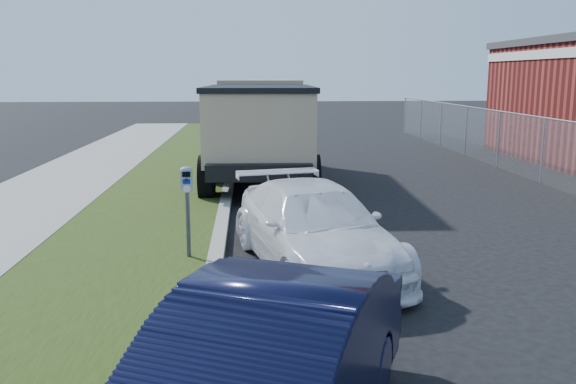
{
  "coord_description": "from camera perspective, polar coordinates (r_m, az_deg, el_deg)",
  "views": [
    {
      "loc": [
        -2.06,
        -9.11,
        2.96
      ],
      "look_at": [
        -1.4,
        1.0,
        1.0
      ],
      "focal_mm": 38.0,
      "sensor_mm": 36.0,
      "label": 1
    }
  ],
  "objects": [
    {
      "name": "dump_truck",
      "position": [
        17.24,
        -2.62,
        6.31
      ],
      "size": [
        3.03,
        7.2,
        2.79
      ],
      "rotation": [
        0.0,
        0.0,
        -0.03
      ],
      "color": "black",
      "rests_on": "ground"
    },
    {
      "name": "chainlink_fence",
      "position": [
        18.09,
        22.83,
        4.71
      ],
      "size": [
        0.06,
        30.06,
        30.0
      ],
      "color": "slate",
      "rests_on": "ground"
    },
    {
      "name": "parking_meter",
      "position": [
        9.57,
        -9.43,
        0.03
      ],
      "size": [
        0.2,
        0.15,
        1.43
      ],
      "rotation": [
        0.0,
        0.0,
        0.05
      ],
      "color": "#3F4247",
      "rests_on": "ground"
    },
    {
      "name": "ground",
      "position": [
        9.79,
        8.65,
        -6.77
      ],
      "size": [
        120.0,
        120.0,
        0.0
      ],
      "primitive_type": "plane",
      "color": "black",
      "rests_on": "ground"
    },
    {
      "name": "streetside",
      "position": [
        12.0,
        -20.65,
        -3.71
      ],
      "size": [
        6.12,
        50.0,
        0.15
      ],
      "color": "gray",
      "rests_on": "ground"
    },
    {
      "name": "white_wagon",
      "position": [
        9.43,
        2.51,
        -3.29
      ],
      "size": [
        2.76,
        4.72,
        1.28
      ],
      "primitive_type": "imported",
      "rotation": [
        0.0,
        0.0,
        0.23
      ],
      "color": "white",
      "rests_on": "ground"
    }
  ]
}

